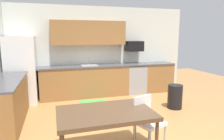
# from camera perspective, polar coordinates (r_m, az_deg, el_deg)

# --- Properties ---
(ground_plane) EXTENTS (12.00, 12.00, 0.00)m
(ground_plane) POSITION_cam_1_polar(r_m,az_deg,el_deg) (4.25, 3.95, -15.64)
(ground_plane) COLOR #B77F47
(wall_back) EXTENTS (5.80, 0.10, 2.70)m
(wall_back) POSITION_cam_1_polar(r_m,az_deg,el_deg) (6.41, -4.18, 5.46)
(wall_back) COLOR silver
(wall_back) RESTS_ON ground
(cabinet_run_back) EXTENTS (2.59, 0.60, 0.90)m
(cabinet_run_back) POSITION_cam_1_polar(r_m,az_deg,el_deg) (6.12, -7.54, -3.32)
(cabinet_run_back) COLOR olive
(cabinet_run_back) RESTS_ON ground
(cabinet_run_back_right) EXTENTS (0.96, 0.60, 0.90)m
(cabinet_run_back_right) POSITION_cam_1_polar(r_m,az_deg,el_deg) (6.88, 12.40, -2.02)
(cabinet_run_back_right) COLOR olive
(cabinet_run_back_right) RESTS_ON ground
(cabinet_run_left) EXTENTS (0.60, 2.00, 0.90)m
(cabinet_run_left) POSITION_cam_1_polar(r_m,az_deg,el_deg) (4.70, -27.52, -8.35)
(cabinet_run_left) COLOR olive
(cabinet_run_left) RESTS_ON ground
(countertop_back) EXTENTS (4.80, 0.64, 0.04)m
(countertop_back) POSITION_cam_1_polar(r_m,az_deg,el_deg) (6.12, -3.43, 1.22)
(countertop_back) COLOR #4C4C51
(countertop_back) RESTS_ON cabinet_run_back
(countertop_left) EXTENTS (0.64, 2.00, 0.04)m
(countertop_left) POSITION_cam_1_polar(r_m,az_deg,el_deg) (4.59, -27.98, -2.74)
(countertop_left) COLOR #4C4C51
(countertop_left) RESTS_ON cabinet_run_left
(upper_cabinets_back) EXTENTS (2.20, 0.34, 0.70)m
(upper_cabinets_back) POSITION_cam_1_polar(r_m,az_deg,el_deg) (6.12, -6.59, 10.38)
(upper_cabinets_back) COLOR olive
(refrigerator) EXTENTS (0.76, 0.70, 1.80)m
(refrigerator) POSITION_cam_1_polar(r_m,az_deg,el_deg) (5.95, -24.16, -0.07)
(refrigerator) COLOR white
(refrigerator) RESTS_ON ground
(oven_range) EXTENTS (0.60, 0.60, 0.91)m
(oven_range) POSITION_cam_1_polar(r_m,az_deg,el_deg) (6.55, 6.41, -2.40)
(oven_range) COLOR #999BA0
(oven_range) RESTS_ON ground
(microwave) EXTENTS (0.54, 0.36, 0.32)m
(microwave) POSITION_cam_1_polar(r_m,az_deg,el_deg) (6.51, 6.23, 6.70)
(microwave) COLOR black
(sink_basin) EXTENTS (0.48, 0.40, 0.14)m
(sink_basin) POSITION_cam_1_polar(r_m,az_deg,el_deg) (6.06, -6.39, 0.72)
(sink_basin) COLOR #A5A8AD
(sink_basin) RESTS_ON countertop_back
(sink_faucet) EXTENTS (0.02, 0.02, 0.24)m
(sink_faucet) POSITION_cam_1_polar(r_m,az_deg,el_deg) (6.22, -6.71, 2.42)
(sink_faucet) COLOR #B2B5BA
(sink_faucet) RESTS_ON countertop_back
(dining_table) EXTENTS (1.40, 0.90, 0.72)m
(dining_table) POSITION_cam_1_polar(r_m,az_deg,el_deg) (3.05, -1.88, -12.57)
(dining_table) COLOR brown
(dining_table) RESTS_ON ground
(chair_near_table) EXTENTS (0.51, 0.51, 0.85)m
(chair_near_table) POSITION_cam_1_polar(r_m,az_deg,el_deg) (3.40, 9.76, -13.21)
(chair_near_table) COLOR white
(chair_near_table) RESTS_ON ground
(trash_bin) EXTENTS (0.36, 0.36, 0.60)m
(trash_bin) POSITION_cam_1_polar(r_m,az_deg,el_deg) (5.37, 17.32, -7.18)
(trash_bin) COLOR black
(trash_bin) RESTS_ON ground
(floor_mat) EXTENTS (0.70, 0.50, 0.01)m
(floor_mat) POSITION_cam_1_polar(r_m,az_deg,el_deg) (5.64, -5.36, -9.10)
(floor_mat) COLOR #4CA54C
(floor_mat) RESTS_ON ground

